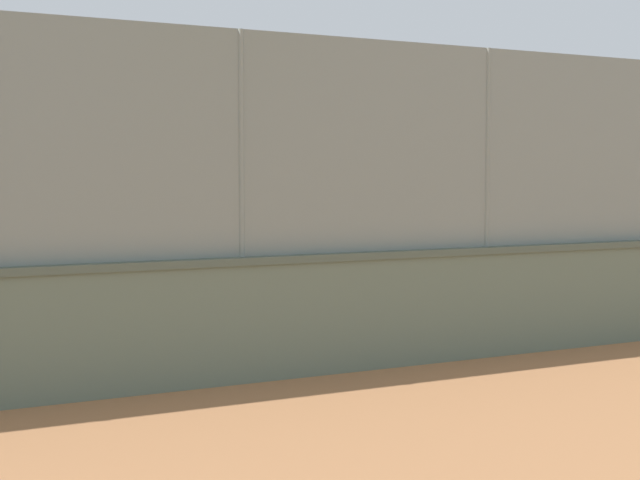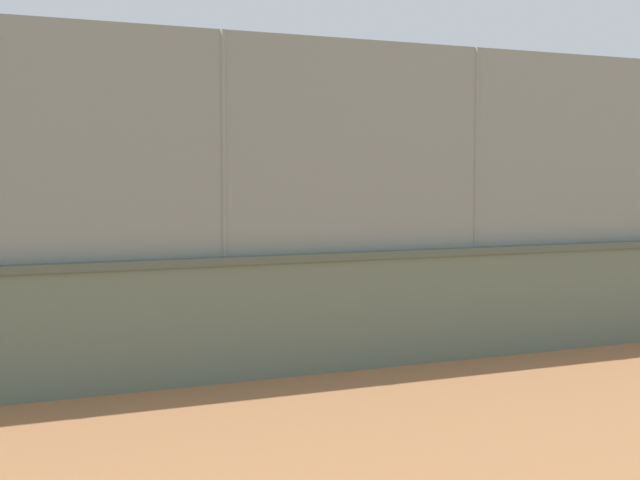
{
  "view_description": "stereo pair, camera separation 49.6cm",
  "coord_description": "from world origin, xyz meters",
  "px_view_note": "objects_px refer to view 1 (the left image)",
  "views": [
    {
      "loc": [
        5.15,
        20.15,
        2.16
      ],
      "look_at": [
        -1.89,
        5.99,
        1.08
      ],
      "focal_mm": 52.77,
      "sensor_mm": 36.0,
      "label": 1
    },
    {
      "loc": [
        4.71,
        20.36,
        2.16
      ],
      "look_at": [
        -1.89,
        5.99,
        1.08
      ],
      "focal_mm": 52.77,
      "sensor_mm": 36.0,
      "label": 2
    }
  ],
  "objects_px": {
    "player_at_service_line": "(316,234)",
    "sports_ball": "(359,218)",
    "player_foreground_swinging": "(161,238)",
    "player_near_wall_returning": "(257,245)"
  },
  "relations": [
    {
      "from": "player_foreground_swinging",
      "to": "player_near_wall_returning",
      "type": "bearing_deg",
      "value": 112.95
    },
    {
      "from": "player_at_service_line",
      "to": "player_foreground_swinging",
      "type": "distance_m",
      "value": 3.41
    },
    {
      "from": "player_at_service_line",
      "to": "sports_ball",
      "type": "xyz_separation_m",
      "value": [
        0.15,
        2.26,
        0.45
      ]
    },
    {
      "from": "player_near_wall_returning",
      "to": "sports_ball",
      "type": "height_order",
      "value": "player_near_wall_returning"
    },
    {
      "from": "player_foreground_swinging",
      "to": "sports_ball",
      "type": "height_order",
      "value": "player_foreground_swinging"
    },
    {
      "from": "player_at_service_line",
      "to": "player_foreground_swinging",
      "type": "xyz_separation_m",
      "value": [
        3.39,
        -0.35,
        -0.01
      ]
    },
    {
      "from": "player_at_service_line",
      "to": "sports_ball",
      "type": "relative_size",
      "value": 15.14
    },
    {
      "from": "player_at_service_line",
      "to": "sports_ball",
      "type": "distance_m",
      "value": 2.31
    },
    {
      "from": "player_foreground_swinging",
      "to": "player_near_wall_returning",
      "type": "relative_size",
      "value": 1.02
    },
    {
      "from": "player_near_wall_returning",
      "to": "sports_ball",
      "type": "relative_size",
      "value": 14.86
    }
  ]
}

